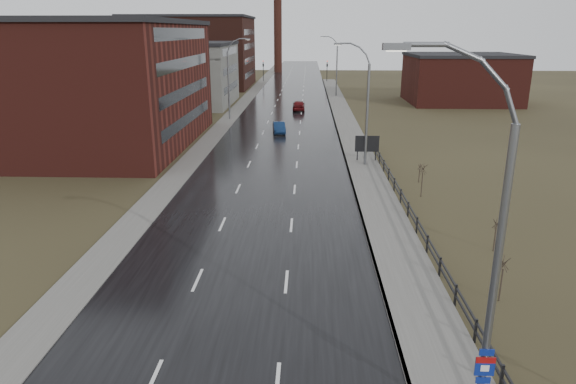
# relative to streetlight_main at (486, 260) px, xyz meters

# --- Properties ---
(road) EXTENTS (14.00, 300.00, 0.06)m
(road) POSITION_rel_streetlight_main_xyz_m (-8.47, 58.00, -6.03)
(road) COLOR black
(road) RESTS_ON ground
(sidewalk_right) EXTENTS (3.20, 180.00, 0.18)m
(sidewalk_right) POSITION_rel_streetlight_main_xyz_m (0.13, 33.00, -5.97)
(sidewalk_right) COLOR #595651
(sidewalk_right) RESTS_ON ground
(curb_right) EXTENTS (0.16, 180.00, 0.18)m
(curb_right) POSITION_rel_streetlight_main_xyz_m (-1.39, 33.00, -5.97)
(curb_right) COLOR slate
(curb_right) RESTS_ON ground
(sidewalk_left) EXTENTS (2.40, 260.00, 0.12)m
(sidewalk_left) POSITION_rel_streetlight_main_xyz_m (-16.67, 58.00, -6.00)
(sidewalk_left) COLOR #595651
(sidewalk_left) RESTS_ON ground
(warehouse_near) EXTENTS (22.44, 28.56, 13.50)m
(warehouse_near) POSITION_rel_streetlight_main_xyz_m (-29.46, 43.00, 0.70)
(warehouse_near) COLOR #471914
(warehouse_near) RESTS_ON ground
(warehouse_mid) EXTENTS (16.32, 20.40, 10.50)m
(warehouse_mid) POSITION_rel_streetlight_main_xyz_m (-26.46, 76.00, -0.80)
(warehouse_mid) COLOR slate
(warehouse_mid) RESTS_ON ground
(warehouse_far) EXTENTS (26.52, 24.48, 15.50)m
(warehouse_far) POSITION_rel_streetlight_main_xyz_m (-31.47, 106.00, 1.70)
(warehouse_far) COLOR #331611
(warehouse_far) RESTS_ON ground
(building_right) EXTENTS (18.36, 16.32, 8.50)m
(building_right) POSITION_rel_streetlight_main_xyz_m (21.83, 80.00, -1.80)
(building_right) COLOR #471914
(building_right) RESTS_ON ground
(smokestack) EXTENTS (2.70, 2.70, 30.70)m
(smokestack) POSITION_rel_streetlight_main_xyz_m (-14.47, 148.00, 9.44)
(smokestack) COLOR #331611
(smokestack) RESTS_ON ground
(streetlight_main) EXTENTS (3.91, 0.29, 12.11)m
(streetlight_main) POSITION_rel_streetlight_main_xyz_m (0.00, 0.00, 0.00)
(streetlight_main) COLOR slate
(streetlight_main) RESTS_ON ground
(streetlight_right_mid) EXTENTS (3.36, 0.28, 11.35)m
(streetlight_right_mid) POSITION_rel_streetlight_main_xyz_m (0.03, 34.00, -0.22)
(streetlight_right_mid) COLOR slate
(streetlight_right_mid) RESTS_ON ground
(streetlight_left) EXTENTS (3.36, 0.28, 11.35)m
(streetlight_left) POSITION_rel_streetlight_main_xyz_m (-16.17, 60.00, -0.22)
(streetlight_left) COLOR slate
(streetlight_left) RESTS_ON ground
(streetlight_right_far) EXTENTS (3.36, 0.28, 11.35)m
(streetlight_right_far) POSITION_rel_streetlight_main_xyz_m (0.03, 88.00, -0.22)
(streetlight_right_far) COLOR slate
(streetlight_right_far) RESTS_ON ground
(guardrail) EXTENTS (0.10, 53.05, 1.10)m
(guardrail) POSITION_rel_streetlight_main_xyz_m (1.83, 16.32, -5.35)
(guardrail) COLOR black
(guardrail) RESTS_ON ground
(shrub_c) EXTENTS (0.54, 0.57, 2.28)m
(shrub_c) POSITION_rel_streetlight_main_xyz_m (4.07, 8.54, -4.85)
(shrub_c) COLOR #382D23
(shrub_c) RESTS_ON ground
(shrub_d) EXTENTS (0.47, 0.49, 1.96)m
(shrub_d) POSITION_rel_streetlight_main_xyz_m (5.80, 14.42, -5.02)
(shrub_d) COLOR #382D23
(shrub_d) RESTS_ON ground
(shrub_e) EXTENTS (0.62, 0.65, 2.62)m
(shrub_e) POSITION_rel_streetlight_main_xyz_m (3.70, 24.64, -4.67)
(shrub_e) COLOR #382D23
(shrub_e) RESTS_ON ground
(shrub_f) EXTENTS (0.39, 0.41, 1.61)m
(shrub_f) POSITION_rel_streetlight_main_xyz_m (4.34, 28.59, -5.21)
(shrub_f) COLOR #382D23
(shrub_f) RESTS_ON ground
(billboard) EXTENTS (2.33, 0.17, 2.63)m
(billboard) POSITION_rel_streetlight_main_xyz_m (0.63, 35.54, -4.29)
(billboard) COLOR black
(billboard) RESTS_ON ground
(traffic_light_left) EXTENTS (0.58, 2.73, 5.30)m
(traffic_light_left) POSITION_rel_streetlight_main_xyz_m (-16.47, 118.00, -1.46)
(traffic_light_left) COLOR black
(traffic_light_left) RESTS_ON ground
(traffic_light_right) EXTENTS (0.58, 2.73, 5.30)m
(traffic_light_right) POSITION_rel_streetlight_main_xyz_m (-0.47, 118.00, -1.46)
(traffic_light_right) COLOR black
(traffic_light_right) RESTS_ON ground
(car_near) EXTENTS (1.91, 4.25, 1.35)m
(car_near) POSITION_rel_streetlight_main_xyz_m (-8.75, 49.96, -5.38)
(car_near) COLOR #0D2144
(car_near) RESTS_ON ground
(car_far) EXTENTS (1.97, 4.85, 1.65)m
(car_far) POSITION_rel_streetlight_main_xyz_m (-6.63, 69.10, -5.24)
(car_far) COLOR #560E10
(car_far) RESTS_ON ground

